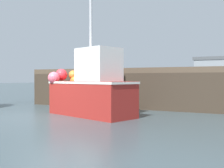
# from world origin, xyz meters

# --- Properties ---
(ground) EXTENTS (120.00, 160.00, 0.10)m
(ground) POSITION_xyz_m (0.00, 0.00, -0.05)
(ground) COLOR #3D4C51
(pier) EXTENTS (13.01, 7.02, 1.93)m
(pier) POSITION_xyz_m (2.64, 6.41, 1.60)
(pier) COLOR brown
(pier) RESTS_ON ground
(fishing_boat_near_right) EXTENTS (3.97, 2.56, 4.48)m
(fishing_boat_near_right) POSITION_xyz_m (1.38, 0.86, 1.01)
(fishing_boat_near_right) COLOR maroon
(fishing_boat_near_right) RESTS_ON ground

